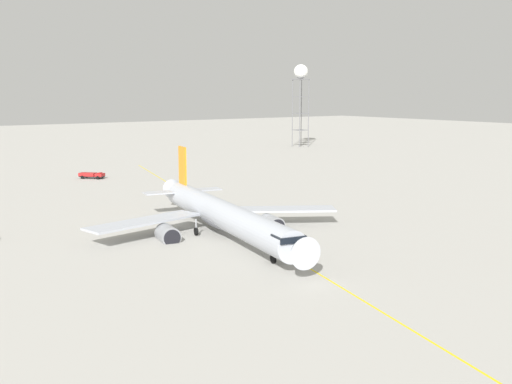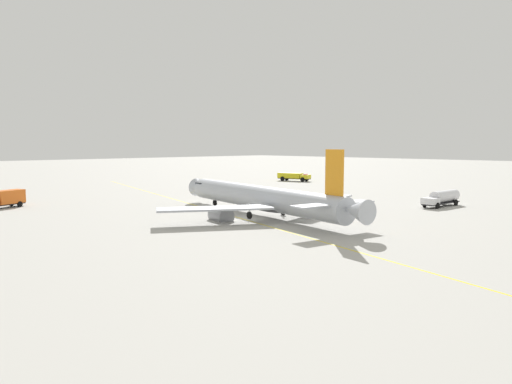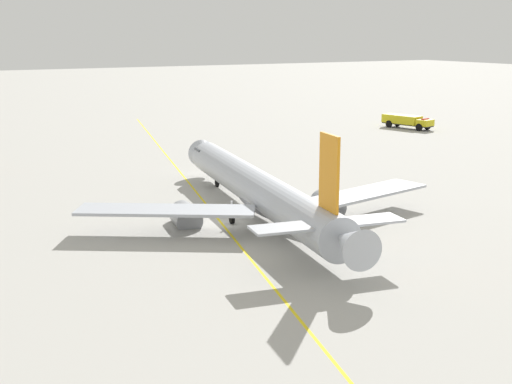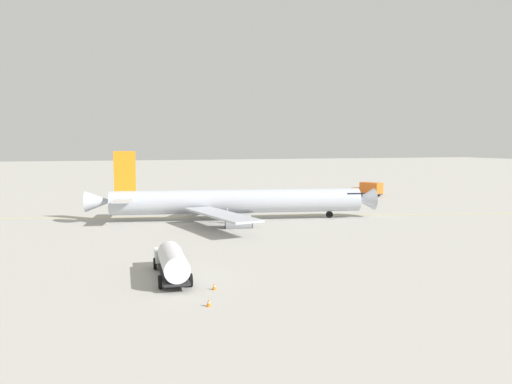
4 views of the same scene
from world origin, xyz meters
The scene contains 5 objects.
ground_plane centered at (0.00, 0.00, 0.00)m, with size 600.00×600.00×0.00m, color #ADAAA3.
airliner_main centered at (0.40, -3.54, 2.67)m, with size 44.66×36.05×11.22m.
ops_pickup_truck centered at (-62.69, 1.80, 0.81)m, with size 5.41×5.19×1.41m.
radar_tower centered at (-98.93, 91.27, 24.47)m, with size 4.94×4.94×28.48m.
taxiway_centreline centered at (1.78, 0.32, 0.00)m, with size 164.03×41.71×0.01m.
Camera 1 is at (69.01, -46.40, 19.11)m, focal length 43.11 mm.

